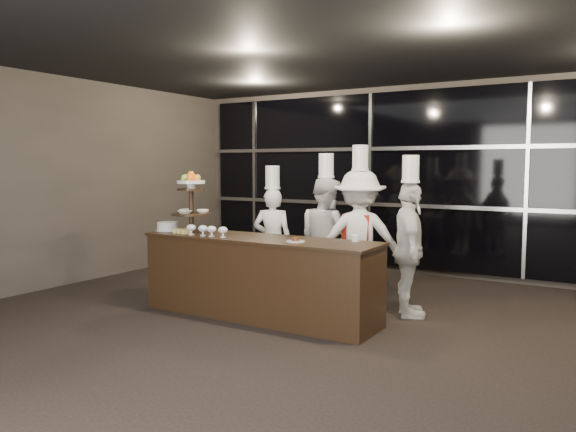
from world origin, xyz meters
The scene contains 13 objects.
room centered at (0.00, 0.00, 1.50)m, with size 10.00×10.00×10.00m.
window_wall centered at (0.00, 4.94, 1.50)m, with size 8.60×0.10×2.80m.
buffet_counter centered at (-1.12, 1.55, 0.47)m, with size 2.84×0.74×0.92m.
display_stand centered at (-2.12, 1.55, 1.34)m, with size 0.48×0.48×0.74m.
compotes centered at (-1.69, 1.33, 1.00)m, with size 0.58×0.11×0.12m.
layer_cake centered at (-2.46, 1.50, 0.97)m, with size 0.30×0.30×0.11m.
pastry_squares centered at (-2.12, 1.39, 0.95)m, with size 0.19×0.13×0.05m.
small_plate centered at (-0.58, 1.45, 0.94)m, with size 0.20×0.20×0.05m.
chef_cup centered at (-0.04, 1.80, 0.96)m, with size 0.08×0.08×0.07m, color white.
chef_a centered at (-1.60, 2.58, 0.75)m, with size 0.61×0.51×1.73m.
chef_b centered at (-0.85, 2.67, 0.81)m, with size 0.95×0.86×1.88m.
chef_c centered at (-0.33, 2.55, 0.85)m, with size 1.24×1.02×1.98m.
chef_d centered at (0.33, 2.45, 0.79)m, with size 0.74×0.98×1.85m.
Camera 1 is at (2.43, -3.67, 1.74)m, focal length 35.00 mm.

